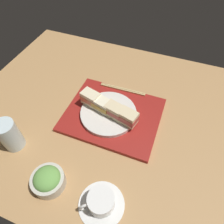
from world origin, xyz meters
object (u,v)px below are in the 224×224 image
(sandwich_farmost, at_px, (90,98))
(chopsticks_pair, at_px, (123,89))
(coffee_cup, at_px, (101,202))
(sandwich_inner_far, at_px, (102,105))
(sandwich_inner_near, at_px, (115,111))
(sandwich_nearmost, at_px, (128,117))
(sandwich_plate, at_px, (108,113))
(salad_bowl, at_px, (48,180))
(drinking_glass, at_px, (10,135))

(sandwich_farmost, distance_m, chopsticks_pair, 0.18)
(coffee_cup, bearing_deg, sandwich_inner_far, -68.13)
(sandwich_inner_near, bearing_deg, sandwich_farmost, -11.73)
(sandwich_inner_near, xyz_separation_m, sandwich_farmost, (0.12, -0.02, 0.00))
(sandwich_inner_far, distance_m, coffee_cup, 0.37)
(sandwich_nearmost, distance_m, sandwich_farmost, 0.18)
(sandwich_plate, xyz_separation_m, chopsticks_pair, (-0.01, -0.16, -0.00))
(chopsticks_pair, bearing_deg, sandwich_plate, 86.93)
(sandwich_inner_far, xyz_separation_m, salad_bowl, (0.05, 0.34, -0.03))
(sandwich_inner_far, height_order, salad_bowl, sandwich_inner_far)
(sandwich_farmost, relative_size, coffee_cup, 0.57)
(sandwich_inner_near, bearing_deg, sandwich_plate, -11.73)
(chopsticks_pair, distance_m, coffee_cup, 0.51)
(sandwich_plate, height_order, chopsticks_pair, sandwich_plate)
(sandwich_nearmost, bearing_deg, chopsticks_pair, -65.83)
(sandwich_inner_far, relative_size, coffee_cup, 0.59)
(salad_bowl, bearing_deg, sandwich_inner_far, -98.41)
(chopsticks_pair, bearing_deg, sandwich_inner_near, 97.19)
(sandwich_farmost, relative_size, drinking_glass, 0.65)
(sandwich_plate, height_order, drinking_glass, drinking_glass)
(sandwich_plate, relative_size, sandwich_farmost, 2.79)
(sandwich_nearmost, distance_m, salad_bowl, 0.36)
(sandwich_nearmost, height_order, drinking_glass, drinking_glass)
(drinking_glass, bearing_deg, chopsticks_pair, -125.60)
(coffee_cup, bearing_deg, salad_bowl, -0.13)
(sandwich_plate, bearing_deg, drinking_glass, 41.38)
(salad_bowl, distance_m, chopsticks_pair, 0.50)
(sandwich_nearmost, bearing_deg, sandwich_plate, -11.73)
(sandwich_inner_near, height_order, chopsticks_pair, sandwich_inner_near)
(salad_bowl, height_order, chopsticks_pair, salad_bowl)
(sandwich_inner_near, bearing_deg, chopsticks_pair, -82.81)
(sandwich_inner_far, distance_m, drinking_glass, 0.36)
(sandwich_inner_far, distance_m, sandwich_farmost, 0.06)
(sandwich_nearmost, xyz_separation_m, salad_bowl, (0.17, 0.32, -0.03))
(sandwich_inner_near, height_order, sandwich_farmost, sandwich_farmost)
(sandwich_farmost, distance_m, drinking_glass, 0.33)
(salad_bowl, height_order, coffee_cup, salad_bowl)
(coffee_cup, bearing_deg, sandwich_nearmost, -86.43)
(sandwich_nearmost, bearing_deg, drinking_glass, 31.97)
(salad_bowl, relative_size, chopsticks_pair, 0.51)
(drinking_glass, bearing_deg, sandwich_plate, -138.62)
(sandwich_plate, bearing_deg, sandwich_nearmost, 168.27)
(sandwich_plate, relative_size, salad_bowl, 2.12)
(sandwich_inner_near, xyz_separation_m, drinking_glass, (0.32, 0.25, 0.00))
(coffee_cup, relative_size, drinking_glass, 1.15)
(coffee_cup, bearing_deg, sandwich_inner_near, -76.60)
(sandwich_farmost, bearing_deg, coffee_cup, 118.96)
(sandwich_farmost, bearing_deg, chopsticks_pair, -124.49)
(sandwich_plate, relative_size, coffee_cup, 1.59)
(sandwich_inner_far, relative_size, chopsticks_pair, 0.41)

